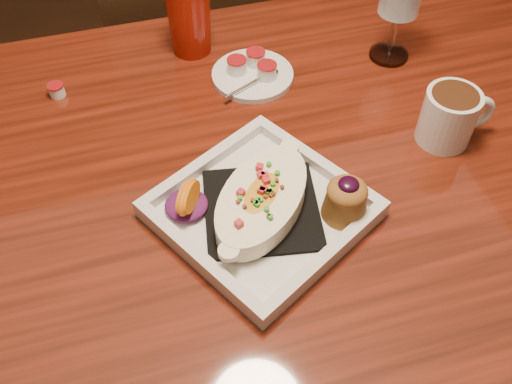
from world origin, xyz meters
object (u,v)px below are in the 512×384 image
object	(u,v)px
chair_far	(190,57)
red_tumbler	(189,18)
saucer	(252,73)
plate	(269,204)
coffee_mug	(451,115)
table	(257,196)

from	to	relation	value
chair_far	red_tumbler	size ratio (longest dim) A/B	6.43
chair_far	red_tumbler	distance (m)	0.44
saucer	red_tumbler	world-z (taller)	red_tumbler
saucer	red_tumbler	size ratio (longest dim) A/B	1.06
plate	saucer	world-z (taller)	plate
plate	coffee_mug	xyz separation A→B (m)	(0.33, 0.08, 0.03)
coffee_mug	saucer	distance (m)	0.37
saucer	table	bearing A→B (deg)	-104.12
table	coffee_mug	xyz separation A→B (m)	(0.32, -0.04, 0.15)
plate	table	bearing A→B (deg)	53.75
table	chair_far	xyz separation A→B (m)	(-0.00, 0.63, -0.15)
red_tumbler	table	bearing A→B (deg)	-83.15
plate	red_tumbler	xyz separation A→B (m)	(-0.02, 0.44, 0.05)
table	red_tumbler	xyz separation A→B (m)	(-0.04, 0.32, 0.17)
chair_far	coffee_mug	distance (m)	0.80
coffee_mug	saucer	world-z (taller)	coffee_mug
table	saucer	world-z (taller)	saucer
coffee_mug	red_tumbler	xyz separation A→B (m)	(-0.36, 0.36, 0.02)
chair_far	plate	xyz separation A→B (m)	(-0.02, -0.75, 0.27)
coffee_mug	red_tumbler	bearing A→B (deg)	138.42
table	coffee_mug	size ratio (longest dim) A/B	11.80
saucer	plate	bearing A→B (deg)	-101.68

